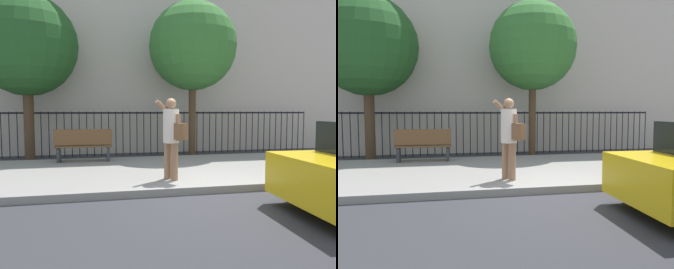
% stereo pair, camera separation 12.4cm
% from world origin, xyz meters
% --- Properties ---
extents(ground_plane, '(60.00, 60.00, 0.00)m').
position_xyz_m(ground_plane, '(0.00, 0.00, 0.00)').
color(ground_plane, '#333338').
extents(sidewalk, '(28.00, 4.40, 0.15)m').
position_xyz_m(sidewalk, '(0.00, 2.20, 0.07)').
color(sidewalk, gray).
rests_on(sidewalk, ground).
extents(building_facade, '(28.00, 4.00, 10.75)m').
position_xyz_m(building_facade, '(0.00, 8.50, 5.38)').
color(building_facade, beige).
rests_on(building_facade, ground).
extents(iron_fence, '(12.03, 0.04, 1.60)m').
position_xyz_m(iron_fence, '(0.00, 5.90, 1.02)').
color(iron_fence, black).
rests_on(iron_fence, ground).
extents(pedestrian_on_phone, '(0.65, 0.72, 1.75)m').
position_xyz_m(pedestrian_on_phone, '(-0.75, 0.80, 1.17)').
color(pedestrian_on_phone, '#936B4C').
rests_on(pedestrian_on_phone, sidewalk).
extents(street_bench, '(1.60, 0.45, 0.95)m').
position_xyz_m(street_bench, '(-2.71, 3.69, 0.65)').
color(street_bench, brown).
rests_on(street_bench, sidewalk).
extents(street_tree_near, '(3.19, 3.19, 5.30)m').
position_xyz_m(street_tree_near, '(-4.46, 5.20, 3.68)').
color(street_tree_near, '#4C3823').
rests_on(street_tree_near, ground).
extents(street_tree_mid, '(3.03, 3.03, 5.36)m').
position_xyz_m(street_tree_mid, '(0.94, 4.98, 3.83)').
color(street_tree_mid, '#4C3823').
rests_on(street_tree_mid, ground).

